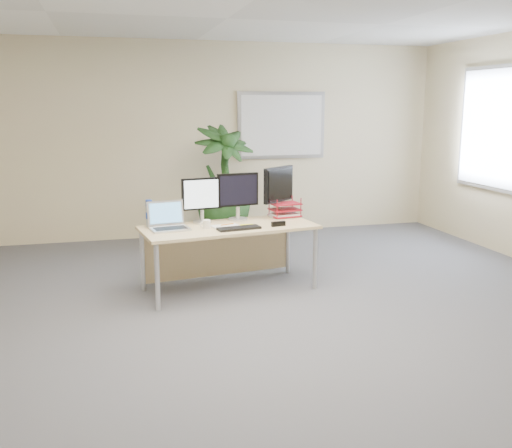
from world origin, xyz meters
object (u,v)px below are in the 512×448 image
object	(u,v)px
desk	(226,237)
monitor_right	(238,193)
floor_plant	(223,190)
laptop	(168,222)
monitor_left	(202,197)

from	to	relation	value
desk	monitor_right	xyz separation A→B (m)	(0.17, 0.17, 0.42)
floor_plant	laptop	world-z (taller)	floor_plant
floor_plant	monitor_right	distance (m)	1.60
desk	floor_plant	distance (m)	1.80
floor_plant	monitor_right	xyz separation A→B (m)	(-0.16, -1.58, 0.19)
monitor_right	laptop	world-z (taller)	monitor_right
monitor_left	monitor_right	bearing A→B (deg)	7.00
floor_plant	monitor_left	size ratio (longest dim) A/B	3.26
desk	monitor_right	world-z (taller)	monitor_right
monitor_right	monitor_left	bearing A→B (deg)	-173.00
monitor_left	laptop	world-z (taller)	monitor_left
floor_plant	monitor_right	world-z (taller)	floor_plant
desk	floor_plant	bearing A→B (deg)	79.36
desk	laptop	bearing A→B (deg)	-173.52
desk	laptop	xyz separation A→B (m)	(-0.58, -0.07, 0.20)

